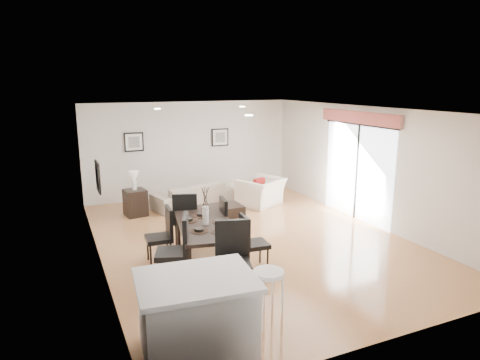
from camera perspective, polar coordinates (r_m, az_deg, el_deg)
name	(u,v)px	position (r m, az deg, el deg)	size (l,w,h in m)	color
ground	(250,239)	(9.10, 1.30, -7.86)	(8.00, 8.00, 0.00)	#B27A49
wall_back	(191,149)	(12.38, -6.61, 4.10)	(6.00, 0.04, 2.70)	beige
wall_front	(392,242)	(5.51, 19.59, -7.74)	(6.00, 0.04, 2.70)	beige
wall_left	(96,191)	(7.94, -18.64, -1.44)	(0.04, 8.00, 2.70)	beige
wall_right	(367,165)	(10.33, 16.58, 1.90)	(0.04, 8.00, 2.70)	beige
ceiling	(250,110)	(8.52, 1.40, 9.37)	(6.00, 8.00, 0.02)	white
sofa	(193,195)	(11.41, -6.35, -1.99)	(2.12, 0.83, 0.62)	#A59685
armchair	(261,192)	(11.43, 2.79, -1.61)	(1.12, 0.98, 0.73)	white
courtyard_plant_a	(474,200)	(12.09, 28.79, -2.40)	(0.66, 0.57, 0.74)	#42632A
courtyard_plant_b	(402,186)	(13.15, 20.78, -0.70)	(0.36, 0.36, 0.65)	#42632A
dining_table	(206,228)	(7.64, -4.58, -6.46)	(1.25, 2.00, 0.77)	black
dining_chair_wnear	(178,246)	(7.03, -8.25, -8.72)	(0.67, 0.67, 1.16)	black
dining_chair_wfar	(163,232)	(7.92, -10.19, -6.84)	(0.49, 0.49, 1.03)	black
dining_chair_enear	(250,239)	(7.53, 1.39, -7.89)	(0.48, 0.48, 0.99)	black
dining_chair_efar	(229,221)	(8.32, -1.42, -5.54)	(0.55, 0.55, 1.06)	black
dining_chair_head	(232,254)	(6.67, -1.01, -9.83)	(0.64, 0.64, 1.15)	black
dining_chair_foot	(185,216)	(8.70, -7.30, -4.72)	(0.62, 0.62, 1.08)	black
vase	(205,210)	(7.54, -4.63, -4.03)	(0.82, 1.30, 0.68)	white
coffee_table	(219,215)	(9.97, -2.81, -4.69)	(1.07, 0.64, 0.43)	black
side_table	(135,203)	(10.86, -13.77, -2.95)	(0.49, 0.49, 0.66)	black
table_lamp	(134,178)	(10.71, -13.95, 0.28)	(0.24, 0.24, 0.46)	white
cushion	(259,185)	(11.24, 2.57, -0.66)	(0.35, 0.11, 0.35)	maroon
kitchen_island	(197,315)	(5.41, -5.77, -17.43)	(1.49, 1.20, 0.98)	white
bar_stool	(268,280)	(5.62, 3.82, -13.15)	(0.40, 0.40, 0.88)	white
framed_print_back_left	(134,142)	(11.94, -13.97, 4.93)	(0.52, 0.04, 0.52)	black
framed_print_back_right	(220,137)	(12.61, -2.68, 5.70)	(0.52, 0.04, 0.52)	black
framed_print_left_wall	(98,177)	(7.68, -18.43, 0.41)	(0.04, 0.52, 0.52)	black
sliding_door	(358,150)	(10.48, 15.44, 3.87)	(0.12, 2.70, 2.57)	white
courtyard	(435,166)	(13.22, 24.53, 1.69)	(6.00, 6.00, 2.00)	gray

